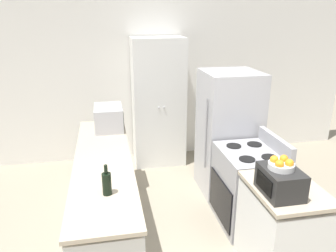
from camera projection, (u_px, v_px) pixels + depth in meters
wall_back at (150, 81)px, 5.39m from camera, size 7.00×0.06×2.60m
counter_left at (106, 197)px, 3.62m from camera, size 0.60×2.62×0.90m
counter_right at (281, 231)px, 3.05m from camera, size 0.60×0.77×0.90m
pantry_cabinet at (158, 103)px, 5.20m from camera, size 0.81×0.57×2.02m
stove at (248, 187)px, 3.78m from camera, size 0.66×0.77×1.06m
refrigerator at (228, 133)px, 4.39m from camera, size 0.74×0.73×1.67m
microwave at (109, 118)px, 4.31m from camera, size 0.37×0.51×0.31m
wine_bottle at (107, 183)px, 2.75m from camera, size 0.08×0.08×0.27m
toaster_oven at (280, 182)px, 2.75m from camera, size 0.30×0.38×0.23m
fruit_bowl at (281, 164)px, 2.71m from camera, size 0.22×0.22×0.10m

